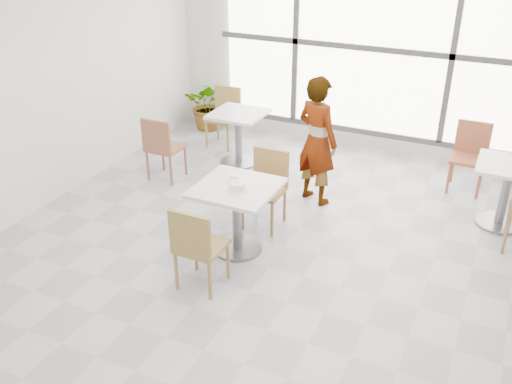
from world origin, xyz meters
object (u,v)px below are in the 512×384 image
at_px(oatmeal_bowl, 238,186).
at_px(plant_left, 209,105).
at_px(person, 317,141).
at_px(bg_chair_right_far, 470,152).
at_px(bg_chair_left_far, 225,112).
at_px(bg_table_left, 238,131).
at_px(chair_far, 267,183).
at_px(coffee_cup, 233,178).
at_px(bg_chair_left_near, 162,145).
at_px(chair_near, 197,244).
at_px(main_table, 237,206).
at_px(bg_table_right, 507,186).

xyz_separation_m(oatmeal_bowl, plant_left, (-2.08, 3.10, -0.39)).
xyz_separation_m(person, bg_chair_right_far, (1.64, 1.14, -0.28)).
height_order(person, bg_chair_left_far, person).
distance_m(person, bg_chair_left_far, 2.21).
bearing_deg(plant_left, oatmeal_bowl, -56.08).
height_order(person, bg_chair_right_far, person).
bearing_deg(person, bg_table_left, -0.57).
height_order(chair_far, coffee_cup, chair_far).
bearing_deg(coffee_cup, bg_chair_left_near, 147.39).
bearing_deg(plant_left, bg_chair_right_far, -6.72).
height_order(chair_near, bg_table_left, chair_near).
relative_size(main_table, bg_table_left, 1.07).
height_order(oatmeal_bowl, bg_table_right, oatmeal_bowl).
xyz_separation_m(person, bg_table_right, (2.13, 0.33, -0.30)).
bearing_deg(person, bg_table_right, -147.98).
xyz_separation_m(main_table, oatmeal_bowl, (0.05, -0.07, 0.27)).
height_order(coffee_cup, plant_left, coffee_cup).
bearing_deg(bg_table_right, oatmeal_bowl, -143.33).
xyz_separation_m(main_table, chair_far, (0.04, 0.66, -0.02)).
bearing_deg(bg_chair_left_near, oatmeal_bowl, 145.46).
bearing_deg(main_table, bg_chair_left_near, 146.34).
height_order(main_table, oatmeal_bowl, oatmeal_bowl).
xyz_separation_m(bg_chair_left_far, plant_left, (-0.53, 0.46, -0.10)).
xyz_separation_m(main_table, bg_chair_left_near, (-1.64, 1.09, -0.02)).
bearing_deg(bg_chair_right_far, person, -145.22).
distance_m(bg_table_right, bg_chair_right_far, 0.94).
bearing_deg(plant_left, person, -34.08).
height_order(coffee_cup, bg_chair_left_far, bg_chair_left_far).
bearing_deg(bg_table_left, oatmeal_bowl, -63.42).
xyz_separation_m(bg_chair_left_far, bg_chair_right_far, (3.50, -0.02, 0.00)).
relative_size(chair_near, coffee_cup, 5.47).
distance_m(coffee_cup, bg_table_right, 3.06).
height_order(bg_table_left, plant_left, plant_left).
distance_m(chair_near, bg_chair_left_near, 2.47).
xyz_separation_m(person, bg_chair_left_far, (-1.86, 1.16, -0.28)).
height_order(main_table, person, person).
bearing_deg(oatmeal_bowl, chair_far, 90.45).
relative_size(bg_table_left, plant_left, 0.93).
relative_size(bg_table_right, bg_chair_left_near, 0.86).
bearing_deg(person, main_table, 99.10).
bearing_deg(coffee_cup, main_table, -49.15).
height_order(oatmeal_bowl, bg_chair_left_far, bg_chair_left_far).
bearing_deg(bg_chair_left_near, chair_far, 165.69).
height_order(chair_near, bg_chair_left_far, same).
relative_size(bg_chair_left_far, bg_chair_right_far, 1.00).
distance_m(main_table, chair_far, 0.67).
distance_m(person, bg_table_left, 1.50).
distance_m(coffee_cup, bg_chair_left_far, 2.87).
relative_size(main_table, bg_table_right, 1.07).
height_order(main_table, bg_table_left, same).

